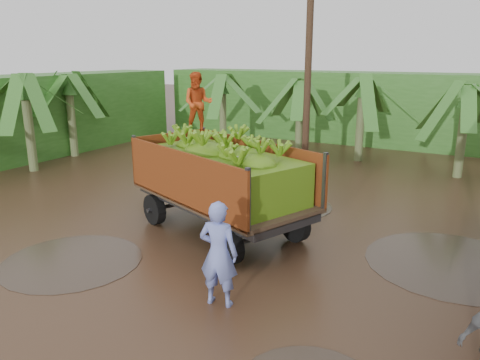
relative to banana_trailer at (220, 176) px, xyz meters
name	(u,v)px	position (x,y,z in m)	size (l,w,h in m)	color
ground	(250,259)	(1.48, -1.17, -1.51)	(100.00, 100.00, 0.00)	black
hedge_north	(360,107)	(-0.52, 14.83, 0.29)	(22.00, 3.00, 3.60)	#2D661E
hedge_west	(8,119)	(-12.52, 2.83, 0.29)	(3.00, 18.00, 3.60)	#2D661E
banana_trailer	(220,176)	(0.00, 0.00, 0.00)	(6.90, 4.05, 4.02)	#9A4116
man_blue	(219,254)	(1.90, -3.15, -0.51)	(0.73, 0.48, 2.00)	#7686D8
utility_pole	(308,78)	(-0.01, 5.83, 2.18)	(1.20, 0.24, 7.27)	#47301E
banana_plants	(225,127)	(-3.15, 5.43, 0.30)	(25.16, 20.23, 3.84)	#2D661E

